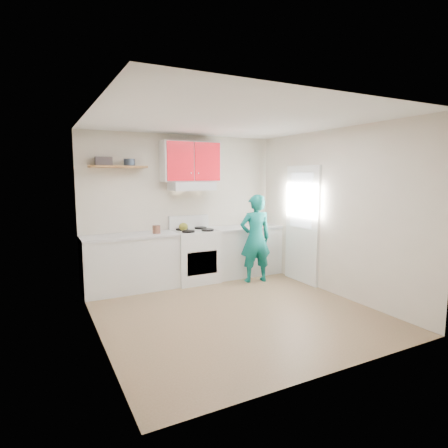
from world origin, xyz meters
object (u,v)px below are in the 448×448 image
tin (129,162)px  person (255,238)px  kettle (183,227)px  crock (156,230)px  stove (195,256)px

tin → person: tin is taller
kettle → person: (1.13, -0.57, -0.21)m
kettle → person: size_ratio=0.10×
tin → person: size_ratio=0.12×
tin → crock: bearing=-26.5°
tin → person: bearing=-17.8°
tin → person: 2.50m
stove → kettle: 0.56m
kettle → stove: bearing=-35.8°
kettle → person: person is taller
stove → person: 1.12m
tin → crock: (0.37, -0.18, -1.11)m
kettle → tin: bearing=159.6°
tin → crock: size_ratio=1.14×
stove → kettle: size_ratio=5.66×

